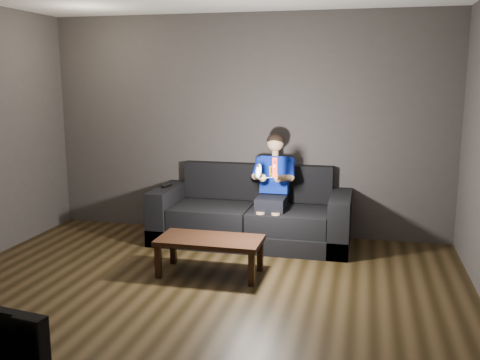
# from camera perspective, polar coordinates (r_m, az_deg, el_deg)

# --- Properties ---
(floor) EXTENTS (5.00, 5.00, 0.00)m
(floor) POSITION_cam_1_polar(r_m,az_deg,el_deg) (4.61, -6.46, -13.95)
(floor) COLOR black
(floor) RESTS_ON ground
(back_wall) EXTENTS (5.00, 0.04, 2.70)m
(back_wall) POSITION_cam_1_polar(r_m,az_deg,el_deg) (6.62, 0.63, 5.82)
(back_wall) COLOR #3B3733
(back_wall) RESTS_ON ground
(sofa) EXTENTS (2.31, 1.00, 0.89)m
(sofa) POSITION_cam_1_polar(r_m,az_deg,el_deg) (6.39, 1.29, -4.01)
(sofa) COLOR black
(sofa) RESTS_ON floor
(child) EXTENTS (0.49, 0.60, 1.21)m
(child) POSITION_cam_1_polar(r_m,az_deg,el_deg) (6.18, 3.57, -0.04)
(child) COLOR black
(child) RESTS_ON sofa
(wii_remote_red) EXTENTS (0.07, 0.09, 0.22)m
(wii_remote_red) POSITION_cam_1_polar(r_m,az_deg,el_deg) (5.67, 3.71, 1.33)
(wii_remote_red) COLOR red
(wii_remote_red) RESTS_ON child
(nunchuk_white) EXTENTS (0.09, 0.11, 0.16)m
(nunchuk_white) POSITION_cam_1_polar(r_m,az_deg,el_deg) (5.72, 2.00, 0.98)
(nunchuk_white) COLOR white
(nunchuk_white) RESTS_ON child
(wii_remote_black) EXTENTS (0.08, 0.16, 0.03)m
(wii_remote_black) POSITION_cam_1_polar(r_m,az_deg,el_deg) (6.52, -7.81, -0.63)
(wii_remote_black) COLOR black
(wii_remote_black) RESTS_ON sofa
(coffee_table) EXTENTS (1.03, 0.51, 0.37)m
(coffee_table) POSITION_cam_1_polar(r_m,az_deg,el_deg) (5.32, -3.22, -6.72)
(coffee_table) COLOR black
(coffee_table) RESTS_ON floor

